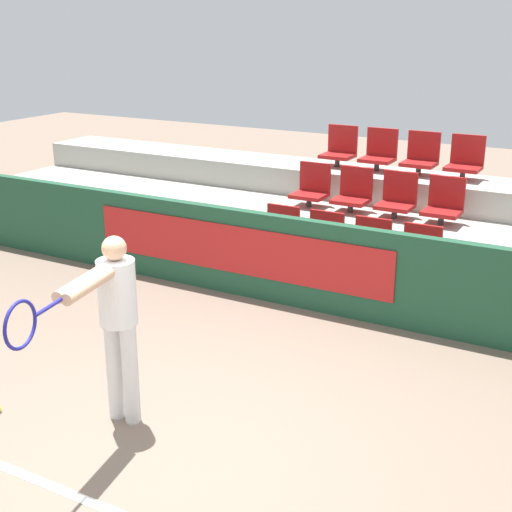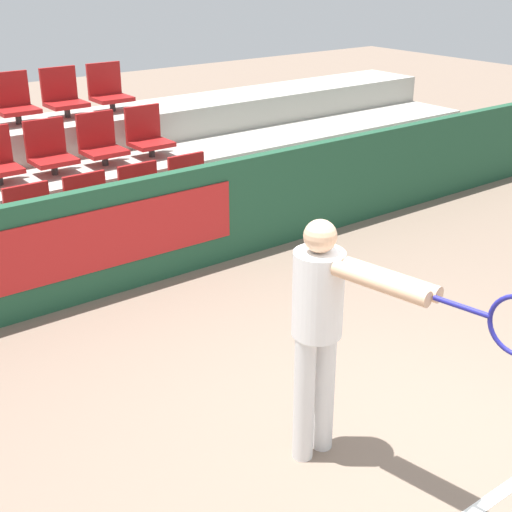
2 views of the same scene
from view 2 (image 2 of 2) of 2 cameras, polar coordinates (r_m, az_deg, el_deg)
The scene contains 17 objects.
ground_plane at distance 4.81m, azimuth 12.25°, elevation -15.14°, with size 30.00×30.00×0.00m, color #7A6656.
court_baseline at distance 4.56m, azimuth 17.88°, elevation -18.31°, with size 5.83×0.08×0.01m.
barrier_wall at distance 6.79m, azimuth -8.57°, elevation 2.04°, with size 12.07×0.14×1.04m.
bleacher_tier_front at distance 7.37m, azimuth -10.31°, elevation 0.89°, with size 11.67×0.92×0.38m.
bleacher_tier_middle at distance 8.10m, azimuth -13.44°, elevation 4.09°, with size 11.67×0.92×0.75m.
bleacher_tier_back at distance 8.86m, azimuth -16.07°, elevation 6.74°, with size 11.67×0.92×1.13m.
stadium_chair_0 at distance 7.01m, azimuth -17.40°, elevation 2.75°, with size 0.44×0.39×0.56m.
stadium_chair_1 at distance 7.21m, azimuth -13.07°, elevation 3.79°, with size 0.44×0.39×0.56m.
stadium_chair_2 at distance 7.45m, azimuth -8.98°, elevation 4.75°, with size 0.44×0.39×0.56m.
stadium_chair_3 at distance 7.73m, azimuth -5.15°, elevation 5.62°, with size 0.44×0.39×0.56m.
stadium_chair_5 at distance 7.92m, azimuth -16.17°, elevation 8.07°, with size 0.44×0.39×0.56m.
stadium_chair_6 at distance 8.14m, azimuth -12.32°, elevation 8.85°, with size 0.44×0.39×0.56m.
stadium_chair_7 at distance 8.40m, azimuth -8.67°, elevation 9.55°, with size 0.44×0.39×0.56m.
stadium_chair_9 at distance 8.69m, azimuth -18.79°, elevation 11.60°, with size 0.44×0.39×0.56m.
stadium_chair_10 at distance 8.89m, azimuth -15.17°, elevation 12.26°, with size 0.44×0.39×0.56m.
stadium_chair_11 at distance 9.13m, azimuth -11.71°, elevation 12.84°, with size 0.44×0.39×0.56m.
tennis_player at distance 4.17m, azimuth 5.74°, elevation -5.24°, with size 0.40×1.47×1.58m.
Camera 2 is at (-3.01, -2.33, 2.95)m, focal length 50.00 mm.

